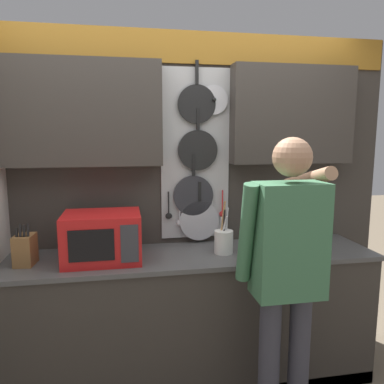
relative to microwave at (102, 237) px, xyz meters
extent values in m
plane|color=#756651|center=(0.60, 0.03, -1.08)|extent=(14.00, 14.00, 0.00)
cube|color=#38332D|center=(0.60, 0.03, -0.63)|extent=(2.43, 0.56, 0.89)
cube|color=#4C4C4C|center=(0.60, 0.03, -0.17)|extent=(2.46, 0.59, 0.03)
cube|color=#38332D|center=(0.60, 0.33, 0.14)|extent=(3.03, 0.04, 2.42)
cube|color=#99661E|center=(0.60, 0.30, 1.24)|extent=(2.99, 0.02, 0.22)
cube|color=#38332D|center=(-0.10, 0.23, 0.78)|extent=(1.02, 0.16, 0.70)
cube|color=#38332D|center=(1.36, 0.23, 0.78)|extent=(0.91, 0.16, 0.70)
cube|color=#B2B2B2|center=(0.66, 0.30, 0.50)|extent=(0.50, 0.01, 1.22)
cylinder|color=black|center=(0.66, 0.28, 0.85)|extent=(0.27, 0.02, 0.27)
cube|color=black|center=(0.66, 0.27, 1.07)|extent=(0.02, 0.02, 0.16)
cylinder|color=black|center=(0.67, 0.28, 0.53)|extent=(0.29, 0.02, 0.29)
cube|color=black|center=(0.67, 0.27, 0.75)|extent=(0.02, 0.02, 0.15)
cylinder|color=#2D2D33|center=(0.64, 0.28, 0.20)|extent=(0.29, 0.02, 0.29)
cube|color=black|center=(0.64, 0.27, 0.43)|extent=(0.02, 0.02, 0.16)
cylinder|color=#B7B7BC|center=(0.68, 0.28, 0.01)|extent=(0.29, 0.02, 0.29)
cube|color=black|center=(0.68, 0.27, 0.23)|extent=(0.02, 0.02, 0.14)
cylinder|color=silver|center=(0.78, 0.28, 0.88)|extent=(0.21, 0.01, 0.21)
sphere|color=black|center=(0.78, 0.26, 0.88)|extent=(0.03, 0.03, 0.03)
cylinder|color=black|center=(0.46, 0.28, 0.15)|extent=(0.01, 0.01, 0.16)
ellipsoid|color=black|center=(0.46, 0.28, 0.06)|extent=(0.05, 0.01, 0.04)
cylinder|color=silver|center=(0.54, 0.28, 0.13)|extent=(0.01, 0.01, 0.22)
ellipsoid|color=silver|center=(0.54, 0.28, 0.00)|extent=(0.05, 0.01, 0.04)
cylinder|color=silver|center=(0.62, 0.28, 0.13)|extent=(0.01, 0.01, 0.22)
ellipsoid|color=silver|center=(0.62, 0.28, 0.00)|extent=(0.06, 0.01, 0.05)
cylinder|color=silver|center=(0.70, 0.28, 0.13)|extent=(0.01, 0.01, 0.21)
ellipsoid|color=silver|center=(0.70, 0.28, 0.01)|extent=(0.06, 0.01, 0.05)
cylinder|color=silver|center=(0.78, 0.28, 0.14)|extent=(0.01, 0.01, 0.19)
ellipsoid|color=silver|center=(0.78, 0.28, 0.04)|extent=(0.05, 0.01, 0.04)
cylinder|color=red|center=(0.86, 0.28, 0.15)|extent=(0.01, 0.01, 0.16)
ellipsoid|color=red|center=(0.86, 0.28, 0.06)|extent=(0.05, 0.01, 0.04)
cube|color=red|center=(0.00, 0.00, 0.00)|extent=(0.48, 0.36, 0.31)
cube|color=black|center=(-0.05, -0.18, 0.00)|extent=(0.26, 0.01, 0.19)
cube|color=#333338|center=(0.17, -0.18, 0.00)|extent=(0.11, 0.01, 0.23)
cube|color=brown|center=(-0.46, 0.00, -0.06)|extent=(0.12, 0.16, 0.19)
cylinder|color=black|center=(-0.50, -0.03, 0.06)|extent=(0.02, 0.02, 0.05)
cylinder|color=black|center=(-0.48, -0.03, 0.07)|extent=(0.02, 0.03, 0.08)
cylinder|color=black|center=(-0.45, -0.03, 0.07)|extent=(0.02, 0.03, 0.07)
cylinder|color=black|center=(-0.43, -0.03, 0.07)|extent=(0.02, 0.03, 0.08)
cylinder|color=white|center=(0.80, 0.00, -0.08)|extent=(0.13, 0.13, 0.16)
cylinder|color=tan|center=(0.79, 0.02, 0.05)|extent=(0.05, 0.02, 0.29)
cylinder|color=silver|center=(0.80, 0.03, 0.00)|extent=(0.03, 0.03, 0.18)
cylinder|color=black|center=(0.80, 0.01, 0.03)|extent=(0.03, 0.04, 0.23)
cylinder|color=silver|center=(0.79, 0.01, 0.01)|extent=(0.05, 0.05, 0.20)
cylinder|color=silver|center=(0.82, 0.03, 0.03)|extent=(0.03, 0.02, 0.25)
cylinder|color=#383842|center=(0.93, -0.53, -0.66)|extent=(0.12, 0.12, 0.84)
cylinder|color=#383842|center=(1.11, -0.53, -0.66)|extent=(0.12, 0.12, 0.84)
cube|color=#3D704C|center=(1.02, -0.53, 0.08)|extent=(0.38, 0.22, 0.63)
sphere|color=#A87A5B|center=(1.02, -0.53, 0.53)|extent=(0.21, 0.21, 0.21)
cylinder|color=#3D704C|center=(0.79, -0.50, 0.12)|extent=(0.08, 0.19, 0.56)
cylinder|color=#A87A5B|center=(1.25, -0.26, 0.37)|extent=(0.08, 0.56, 0.21)
camera|label=1|loc=(0.14, -2.36, 0.64)|focal=35.00mm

